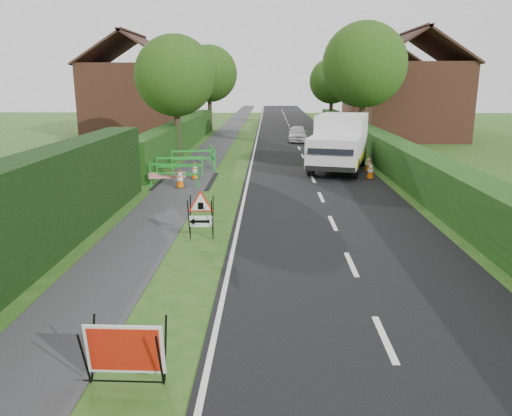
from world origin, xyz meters
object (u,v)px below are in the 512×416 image
object	(u,v)px
red_rect_sign	(125,351)
triangle_sign	(199,211)
hatchback_car	(298,134)
works_van	(340,141)

from	to	relation	value
red_rect_sign	triangle_sign	bearing A→B (deg)	89.73
hatchback_car	triangle_sign	bearing A→B (deg)	-96.58
works_van	hatchback_car	world-z (taller)	works_van
works_van	hatchback_car	size ratio (longest dim) A/B	1.83
red_rect_sign	triangle_sign	world-z (taller)	triangle_sign
red_rect_sign	works_van	world-z (taller)	works_van
red_rect_sign	triangle_sign	xyz separation A→B (m)	(0.14, 6.71, 0.27)
triangle_sign	works_van	bearing A→B (deg)	63.43
triangle_sign	red_rect_sign	bearing A→B (deg)	-92.68
triangle_sign	hatchback_car	size ratio (longest dim) A/B	0.35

